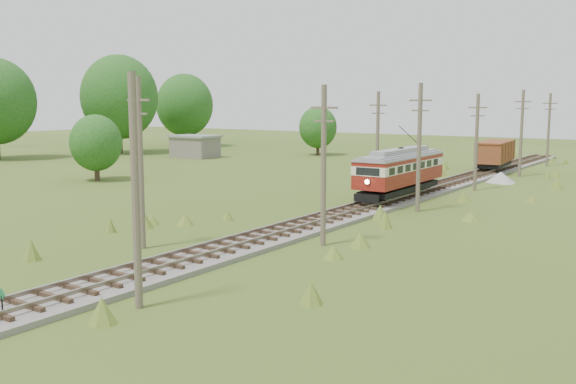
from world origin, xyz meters
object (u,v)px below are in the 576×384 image
Objects in this scene: switch_marker at (2,300)px; gondola at (495,153)px; gravel_pile at (502,178)px; streetcar at (401,169)px.

gondola reaches higher than switch_marker.
gravel_pile is (3.35, -8.98, -1.62)m from gondola.
gondola is (-0.00, 24.77, -0.41)m from streetcar.
switch_marker is at bearing -91.17° from streetcar.
streetcar reaches higher than switch_marker.
switch_marker is 0.36× the size of gravel_pile.
switch_marker reaches higher than gravel_pile.
streetcar is at bearing 89.66° from switch_marker.
streetcar is at bearing -95.52° from gondola.
streetcar is at bearing -101.96° from gravel_pile.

